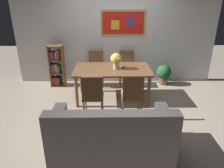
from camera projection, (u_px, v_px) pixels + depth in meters
name	position (u px, v px, depth m)	size (l,w,h in m)	color
ground_plane	(118.00, 109.00, 4.51)	(12.00, 12.00, 0.00)	tan
wall_back_with_painting	(116.00, 33.00, 5.50)	(5.20, 0.14, 2.60)	silver
dining_table	(112.00, 72.00, 4.72)	(1.68, 0.95, 0.73)	brown
dining_chair_near_right	(132.00, 93.00, 3.99)	(0.40, 0.41, 0.91)	brown
dining_chair_far_right	(127.00, 65.00, 5.55)	(0.40, 0.41, 0.91)	brown
dining_chair_near_left	(93.00, 94.00, 3.95)	(0.40, 0.41, 0.91)	brown
dining_chair_far_left	(96.00, 65.00, 5.52)	(0.40, 0.41, 0.91)	brown
leather_couch	(111.00, 135.00, 3.16)	(1.80, 0.84, 0.84)	#514C4C
bookshelf	(57.00, 67.00, 5.49)	(0.36, 0.28, 1.07)	brown
potted_ivy	(164.00, 73.00, 5.64)	(0.39, 0.39, 0.55)	brown
flower_vase	(116.00, 60.00, 4.59)	(0.24, 0.24, 0.35)	beige
tv_remote	(123.00, 67.00, 4.76)	(0.08, 0.16, 0.02)	black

